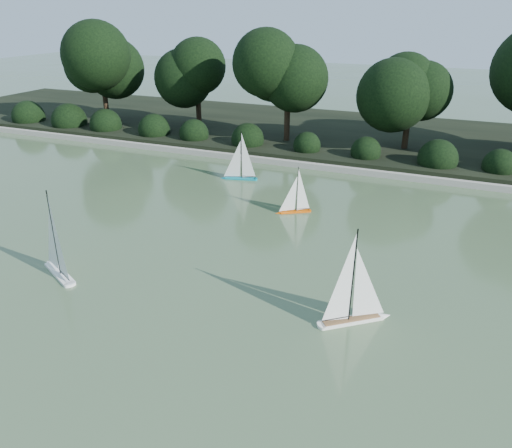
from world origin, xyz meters
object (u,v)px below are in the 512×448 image
at_px(sailboat_white_a, 56,259).
at_px(sailboat_teal, 238,171).
at_px(sailboat_orange, 292,205).
at_px(sailboat_white_b, 358,306).

height_order(sailboat_white_a, sailboat_teal, sailboat_white_a).
relative_size(sailboat_orange, sailboat_teal, 0.81).
bearing_deg(sailboat_teal, sailboat_white_a, -97.25).
distance_m(sailboat_white_a, sailboat_orange, 5.56).
distance_m(sailboat_white_a, sailboat_teal, 6.48).
relative_size(sailboat_white_a, sailboat_white_b, 1.02).
height_order(sailboat_white_b, sailboat_orange, sailboat_white_b).
distance_m(sailboat_white_b, sailboat_teal, 7.52).
bearing_deg(sailboat_orange, sailboat_white_a, -124.33).
bearing_deg(sailboat_white_a, sailboat_orange, 55.67).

